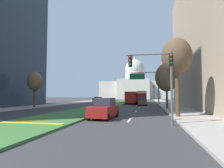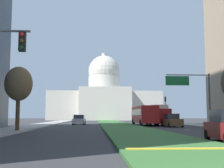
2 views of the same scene
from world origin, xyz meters
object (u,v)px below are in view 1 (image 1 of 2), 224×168
(sedan_distant, at_px, (98,100))
(city_bus, at_px, (132,97))
(street_tree_left_mid, at_px, (35,82))
(traffic_light_near_right, at_px, (159,71))
(street_tree_right_near, at_px, (177,57))
(street_tree_right_mid, at_px, (167,77))
(traffic_light_far_right, at_px, (154,91))
(sedan_lead_stopped, at_px, (104,109))
(box_truck_delivery, at_px, (142,97))
(sedan_midblock, at_px, (142,101))
(capitol_building, at_px, (135,86))
(overhead_guide_sign, at_px, (147,81))

(sedan_distant, xyz_separation_m, city_bus, (10.31, -5.42, 0.98))
(street_tree_left_mid, distance_m, city_bus, 23.89)
(traffic_light_near_right, xyz_separation_m, street_tree_right_near, (1.91, 4.72, 1.88))
(street_tree_right_mid, bearing_deg, traffic_light_far_right, 92.39)
(sedan_lead_stopped, bearing_deg, sedan_distant, 106.19)
(street_tree_right_near, height_order, box_truck_delivery, street_tree_right_near)
(sedan_midblock, distance_m, sedan_distant, 17.58)
(traffic_light_near_right, bearing_deg, street_tree_right_near, 67.96)
(traffic_light_far_right, xyz_separation_m, street_tree_right_near, (1.07, -37.62, 2.37))
(sedan_midblock, xyz_separation_m, sedan_distant, (-13.02, 11.81, -0.04))
(sedan_midblock, bearing_deg, street_tree_right_near, -79.82)
(capitol_building, height_order, street_tree_left_mid, capitol_building)
(sedan_distant, height_order, city_bus, city_bus)
(traffic_light_near_right, distance_m, sedan_midblock, 26.95)
(traffic_light_far_right, relative_size, city_bus, 0.47)
(capitol_building, height_order, city_bus, capitol_building)
(traffic_light_near_right, bearing_deg, capitol_building, 95.10)
(overhead_guide_sign, bearing_deg, capitol_building, 95.80)
(overhead_guide_sign, distance_m, street_tree_right_near, 16.44)
(traffic_light_far_right, bearing_deg, sedan_lead_stopped, -98.09)
(sedan_lead_stopped, bearing_deg, street_tree_left_mid, 142.05)
(street_tree_right_near, relative_size, street_tree_right_mid, 1.08)
(overhead_guide_sign, distance_m, box_truck_delivery, 12.68)
(sedan_distant, bearing_deg, capitol_building, 84.07)
(traffic_light_far_right, height_order, sedan_lead_stopped, traffic_light_far_right)
(traffic_light_near_right, xyz_separation_m, street_tree_left_mid, (-19.60, 14.58, 0.62))
(street_tree_right_near, relative_size, sedan_distant, 1.68)
(sedan_distant, bearing_deg, traffic_light_near_right, -68.65)
(sedan_lead_stopped, bearing_deg, box_truck_delivery, 85.47)
(city_bus, bearing_deg, street_tree_right_near, -76.80)
(sedan_lead_stopped, relative_size, box_truck_delivery, 0.67)
(traffic_light_far_right, bearing_deg, city_bus, -121.21)
(sedan_distant, bearing_deg, street_tree_right_mid, -53.58)
(overhead_guide_sign, relative_size, street_tree_right_mid, 0.93)
(traffic_light_near_right, distance_m, city_bus, 33.50)
(sedan_lead_stopped, bearing_deg, capitol_building, 92.43)
(overhead_guide_sign, bearing_deg, sedan_midblock, 101.00)
(capitol_building, bearing_deg, overhead_guide_sign, -84.20)
(capitol_building, distance_m, sedan_midblock, 72.61)
(capitol_building, bearing_deg, city_bus, -86.46)
(capitol_building, bearing_deg, traffic_light_near_right, -84.90)
(sedan_lead_stopped, distance_m, city_bus, 30.12)
(street_tree_right_near, distance_m, street_tree_right_mid, 10.76)
(overhead_guide_sign, xyz_separation_m, sedan_distant, (-14.15, 17.64, -3.85))
(sedan_midblock, height_order, box_truck_delivery, box_truck_delivery)
(street_tree_right_near, relative_size, sedan_midblock, 1.62)
(street_tree_left_mid, bearing_deg, street_tree_right_mid, 2.28)
(box_truck_delivery, bearing_deg, sedan_midblock, -87.13)
(street_tree_right_near, distance_m, box_truck_delivery, 29.01)
(street_tree_right_near, relative_size, sedan_lead_stopped, 1.75)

